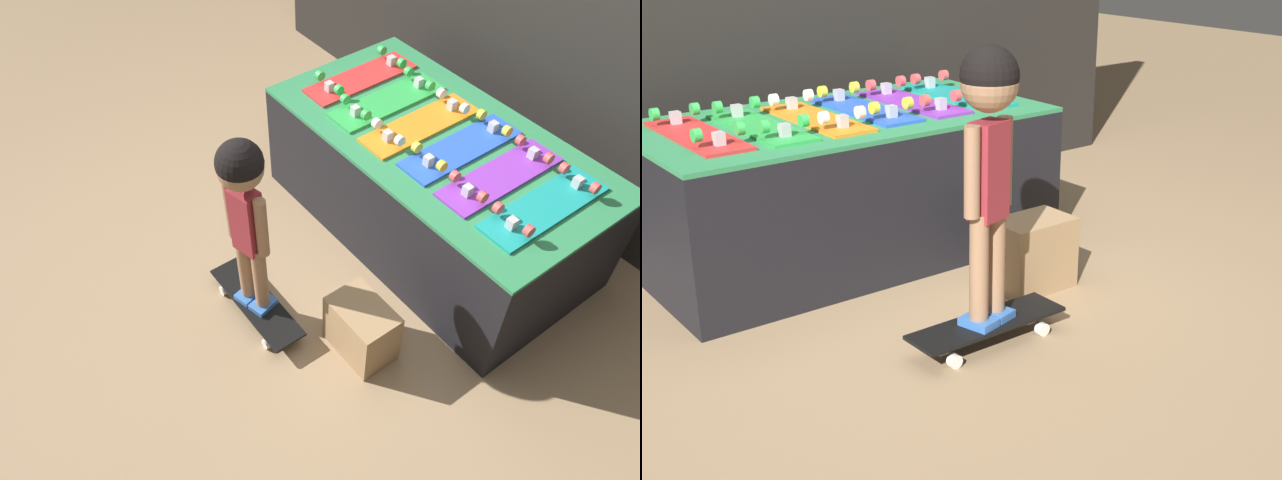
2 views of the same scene
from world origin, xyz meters
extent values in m
plane|color=#9E7F5B|center=(0.00, 0.00, 0.00)|extent=(16.00, 16.00, 0.00)
cube|color=black|center=(0.00, 0.64, 0.31)|extent=(1.80, 0.95, 0.63)
cube|color=#2D7F4C|center=(0.00, 0.64, 0.64)|extent=(1.80, 0.95, 0.02)
cube|color=red|center=(-0.65, 0.65, 0.65)|extent=(0.20, 0.68, 0.01)
cube|color=#B7B7BC|center=(-0.65, 0.87, 0.69)|extent=(0.04, 0.04, 0.05)
cylinder|color=green|center=(-0.57, 0.87, 0.71)|extent=(0.03, 0.05, 0.05)
cylinder|color=green|center=(-0.74, 0.87, 0.71)|extent=(0.03, 0.05, 0.05)
cube|color=#B7B7BC|center=(-0.65, 0.43, 0.69)|extent=(0.04, 0.04, 0.05)
cylinder|color=green|center=(-0.57, 0.43, 0.71)|extent=(0.03, 0.05, 0.05)
cylinder|color=green|center=(-0.74, 0.43, 0.71)|extent=(0.03, 0.05, 0.05)
cube|color=green|center=(-0.39, 0.62, 0.65)|extent=(0.20, 0.68, 0.01)
cube|color=#B7B7BC|center=(-0.39, 0.85, 0.69)|extent=(0.04, 0.04, 0.05)
cylinder|color=green|center=(-0.31, 0.85, 0.71)|extent=(0.03, 0.05, 0.05)
cylinder|color=green|center=(-0.48, 0.85, 0.71)|extent=(0.03, 0.05, 0.05)
cube|color=#B7B7BC|center=(-0.39, 0.40, 0.69)|extent=(0.04, 0.04, 0.05)
cylinder|color=green|center=(-0.31, 0.40, 0.71)|extent=(0.03, 0.05, 0.05)
cylinder|color=green|center=(-0.48, 0.40, 0.71)|extent=(0.03, 0.05, 0.05)
cube|color=orange|center=(-0.13, 0.62, 0.65)|extent=(0.20, 0.68, 0.01)
cube|color=#B7B7BC|center=(-0.13, 0.84, 0.69)|extent=(0.04, 0.04, 0.05)
cylinder|color=white|center=(-0.04, 0.84, 0.71)|extent=(0.03, 0.05, 0.05)
cylinder|color=white|center=(-0.22, 0.84, 0.71)|extent=(0.03, 0.05, 0.05)
cube|color=#B7B7BC|center=(-0.13, 0.39, 0.69)|extent=(0.04, 0.04, 0.05)
cylinder|color=white|center=(-0.04, 0.39, 0.71)|extent=(0.03, 0.05, 0.05)
cylinder|color=white|center=(-0.22, 0.39, 0.71)|extent=(0.03, 0.05, 0.05)
cube|color=blue|center=(0.13, 0.65, 0.65)|extent=(0.20, 0.68, 0.01)
cube|color=#B7B7BC|center=(0.13, 0.87, 0.69)|extent=(0.04, 0.04, 0.05)
cylinder|color=yellow|center=(0.22, 0.87, 0.71)|extent=(0.03, 0.05, 0.05)
cylinder|color=yellow|center=(0.04, 0.87, 0.71)|extent=(0.03, 0.05, 0.05)
cube|color=#B7B7BC|center=(0.13, 0.43, 0.69)|extent=(0.04, 0.04, 0.05)
cylinder|color=yellow|center=(0.22, 0.43, 0.71)|extent=(0.03, 0.05, 0.05)
cylinder|color=yellow|center=(0.04, 0.43, 0.71)|extent=(0.03, 0.05, 0.05)
cube|color=purple|center=(0.39, 0.65, 0.65)|extent=(0.20, 0.68, 0.01)
cube|color=#B7B7BC|center=(0.39, 0.87, 0.69)|extent=(0.04, 0.04, 0.05)
cylinder|color=#D84C4C|center=(0.48, 0.87, 0.71)|extent=(0.03, 0.05, 0.05)
cylinder|color=#D84C4C|center=(0.31, 0.87, 0.71)|extent=(0.03, 0.05, 0.05)
cube|color=#B7B7BC|center=(0.39, 0.42, 0.69)|extent=(0.04, 0.04, 0.05)
cylinder|color=#D84C4C|center=(0.48, 0.42, 0.71)|extent=(0.03, 0.05, 0.05)
cylinder|color=#D84C4C|center=(0.31, 0.42, 0.71)|extent=(0.03, 0.05, 0.05)
cube|color=teal|center=(0.65, 0.65, 0.65)|extent=(0.20, 0.68, 0.01)
cube|color=#B7B7BC|center=(0.65, 0.87, 0.69)|extent=(0.04, 0.04, 0.05)
cylinder|color=#D84C4C|center=(0.74, 0.87, 0.71)|extent=(0.03, 0.05, 0.05)
cylinder|color=#D84C4C|center=(0.57, 0.87, 0.71)|extent=(0.03, 0.05, 0.05)
cube|color=#B7B7BC|center=(0.65, 0.42, 0.69)|extent=(0.04, 0.04, 0.05)
cylinder|color=#D84C4C|center=(0.74, 0.42, 0.71)|extent=(0.03, 0.05, 0.05)
cylinder|color=#D84C4C|center=(0.57, 0.42, 0.71)|extent=(0.03, 0.05, 0.05)
cube|color=black|center=(-0.06, -0.48, 0.08)|extent=(0.62, 0.18, 0.01)
cube|color=#B7B7BC|center=(0.14, -0.48, 0.05)|extent=(0.04, 0.04, 0.05)
cylinder|color=white|center=(0.14, -0.40, 0.03)|extent=(0.05, 0.03, 0.05)
cylinder|color=white|center=(0.14, -0.55, 0.03)|extent=(0.05, 0.03, 0.05)
cube|color=#B7B7BC|center=(-0.27, -0.48, 0.05)|extent=(0.04, 0.04, 0.05)
cylinder|color=white|center=(-0.27, -0.40, 0.03)|extent=(0.05, 0.03, 0.05)
cylinder|color=white|center=(-0.27, -0.55, 0.03)|extent=(0.05, 0.03, 0.05)
cube|color=#3870C6|center=(-0.01, -0.46, 0.11)|extent=(0.12, 0.14, 0.03)
cylinder|color=#997051|center=(-0.01, -0.46, 0.32)|extent=(0.07, 0.07, 0.40)
cube|color=#3870C6|center=(-0.11, -0.49, 0.11)|extent=(0.12, 0.14, 0.03)
cylinder|color=#997051|center=(-0.11, -0.49, 0.32)|extent=(0.07, 0.07, 0.40)
cube|color=maroon|center=(-0.06, -0.48, 0.66)|extent=(0.15, 0.12, 0.35)
cylinder|color=#997051|center=(0.03, -0.45, 0.68)|extent=(0.06, 0.06, 0.32)
cylinder|color=#997051|center=(-0.15, -0.50, 0.68)|extent=(0.06, 0.06, 0.32)
sphere|color=#997051|center=(-0.06, -0.48, 0.97)|extent=(0.20, 0.20, 0.20)
sphere|color=black|center=(-0.06, -0.48, 0.99)|extent=(0.20, 0.20, 0.20)
cube|color=#A37F56|center=(0.42, -0.19, 0.15)|extent=(0.32, 0.22, 0.30)
camera|label=1|loc=(1.67, -1.36, 2.59)|focal=35.00mm
camera|label=2|loc=(-1.93, -2.76, 1.52)|focal=50.00mm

